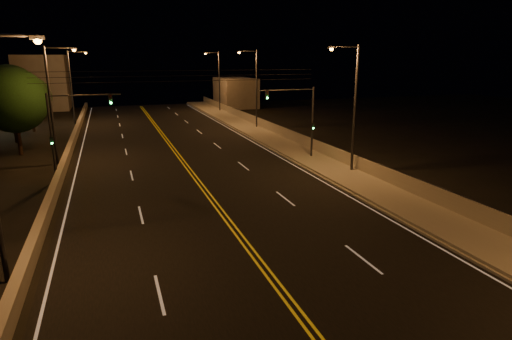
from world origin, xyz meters
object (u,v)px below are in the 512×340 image
object	(u,v)px
traffic_signal_left	(65,126)
tree_1	(10,94)
streetlight_5	(54,98)
streetlight_1	(352,102)
streetlight_2	(255,84)
streetlight_6	(73,83)
tree_0	(14,100)
traffic_signal_right	(302,115)
tree_2	(30,97)
streetlight_3	(218,78)

from	to	relation	value
traffic_signal_left	tree_1	bearing A→B (deg)	110.51
streetlight_5	tree_1	size ratio (longest dim) A/B	1.19
streetlight_1	streetlight_2	xyz separation A→B (m)	(0.00, 22.67, 0.00)
streetlight_2	streetlight_6	xyz separation A→B (m)	(-21.47, 11.81, 0.00)
streetlight_5	tree_0	size ratio (longest dim) A/B	1.21
streetlight_5	traffic_signal_right	bearing A→B (deg)	-14.69
traffic_signal_right	tree_1	distance (m)	30.66
streetlight_2	tree_0	size ratio (longest dim) A/B	1.21
tree_2	streetlight_5	bearing A→B (deg)	-76.28
traffic_signal_right	tree_2	distance (m)	34.55
streetlight_2	traffic_signal_left	world-z (taller)	streetlight_2
streetlight_2	tree_1	world-z (taller)	streetlight_2
traffic_signal_left	tree_2	xyz separation A→B (m)	(-5.75, 24.25, 0.24)
streetlight_5	tree_1	xyz separation A→B (m)	(-5.35, 12.04, -0.44)
streetlight_3	traffic_signal_left	size ratio (longest dim) A/B	1.53
streetlight_3	streetlight_6	distance (m)	22.55
tree_0	tree_1	distance (m)	6.99
traffic_signal_right	tree_0	xyz separation A→B (m)	(-23.82, 10.44, 1.04)
streetlight_1	streetlight_3	distance (m)	41.36
streetlight_5	tree_1	world-z (taller)	streetlight_5
streetlight_6	tree_1	size ratio (longest dim) A/B	1.19
streetlight_6	tree_1	world-z (taller)	streetlight_6
streetlight_2	tree_1	bearing A→B (deg)	179.96
streetlight_5	tree_2	bearing A→B (deg)	103.72
traffic_signal_right	tree_0	distance (m)	26.03
tree_1	tree_2	xyz separation A→B (m)	(0.71, 6.98, -0.90)
streetlight_1	streetlight_2	world-z (taller)	same
tree_2	streetlight_2	bearing A→B (deg)	-15.00
streetlight_5	traffic_signal_right	size ratio (longest dim) A/B	1.53
traffic_signal_right	streetlight_3	bearing A→B (deg)	87.59
streetlight_6	streetlight_2	bearing A→B (deg)	-28.81
streetlight_5	tree_2	xyz separation A→B (m)	(-4.64, 19.02, -1.33)
tree_0	tree_1	bearing A→B (deg)	102.31
traffic_signal_left	tree_0	xyz separation A→B (m)	(-4.97, 10.44, 1.04)
streetlight_5	traffic_signal_left	xyz separation A→B (m)	(1.11, -5.23, -1.57)
traffic_signal_right	tree_0	bearing A→B (deg)	156.33
streetlight_2	tree_2	size ratio (longest dim) A/B	1.44
traffic_signal_left	tree_1	size ratio (longest dim) A/B	0.78
traffic_signal_left	tree_1	world-z (taller)	tree_1
traffic_signal_left	streetlight_6	bearing A→B (deg)	92.19
streetlight_2	streetlight_6	size ratio (longest dim) A/B	1.00
streetlight_3	traffic_signal_right	bearing A→B (deg)	-92.41
tree_2	tree_0	bearing A→B (deg)	-86.76
streetlight_6	tree_2	distance (m)	6.82
streetlight_5	traffic_signal_left	bearing A→B (deg)	-78.02
streetlight_6	traffic_signal_left	bearing A→B (deg)	-87.81
streetlight_6	streetlight_1	bearing A→B (deg)	-58.09
streetlight_3	tree_0	distance (m)	35.95
streetlight_5	streetlight_6	xyz separation A→B (m)	(0.00, 23.83, 0.00)
streetlight_6	traffic_signal_left	distance (m)	29.12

